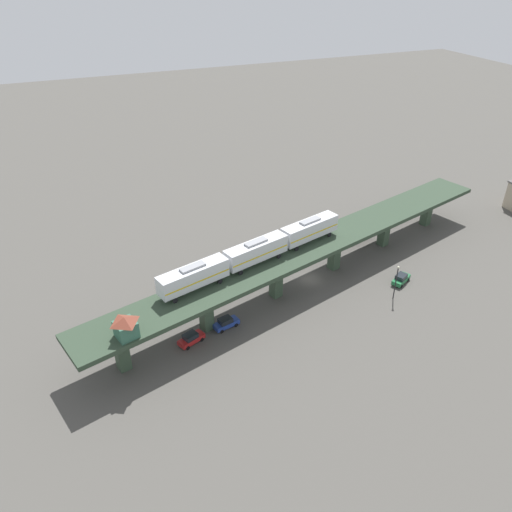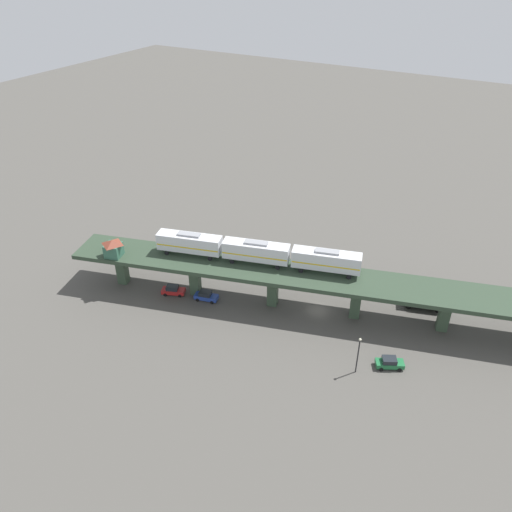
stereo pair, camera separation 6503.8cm
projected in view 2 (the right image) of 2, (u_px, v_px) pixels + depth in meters
ground_plane at (318, 310)px, 91.12m from camera, size 400.00×400.00×0.00m
elevated_viaduct at (319, 281)px, 87.62m from camera, size 33.22×90.79×7.67m
subway_train at (256, 251)px, 89.15m from camera, size 12.86×36.55×4.45m
signal_hut at (113, 248)px, 91.59m from camera, size 3.98×3.98×3.40m
street_car_red at (173, 290)px, 94.84m from camera, size 3.35×4.75×1.89m
street_car_green at (390, 363)px, 78.56m from camera, size 3.62×4.74×1.89m
street_car_blue at (206, 296)px, 93.31m from camera, size 2.77×4.70×1.89m
delivery_truck at (425, 300)px, 91.00m from camera, size 4.24×7.54×3.20m
street_lamp at (358, 352)px, 75.98m from camera, size 0.44×0.44×6.94m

